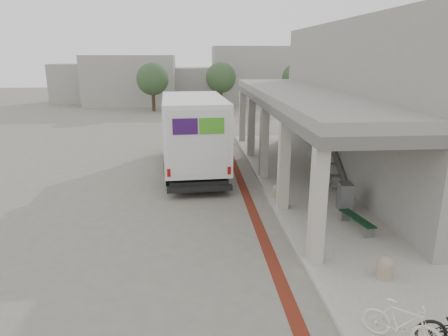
{
  "coord_description": "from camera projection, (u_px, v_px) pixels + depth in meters",
  "views": [
    {
      "loc": [
        -1.16,
        -13.12,
        5.59
      ],
      "look_at": [
        -0.04,
        0.81,
        1.6
      ],
      "focal_mm": 32.0,
      "sensor_mm": 36.0,
      "label": 1
    }
  ],
  "objects": [
    {
      "name": "bollard_near",
      "position": [
        385.0,
        267.0,
        10.04
      ],
      "size": [
        0.41,
        0.41,
        0.61
      ],
      "color": "gray",
      "rests_on": "sidewalk"
    },
    {
      "name": "tree_mid",
      "position": [
        221.0,
        78.0,
        42.23
      ],
      "size": [
        3.2,
        3.2,
        4.8
      ],
      "color": "#38281C",
      "rests_on": "ground"
    },
    {
      "name": "tree_right",
      "position": [
        297.0,
        78.0,
        41.89
      ],
      "size": [
        3.2,
        3.2,
        4.8
      ],
      "color": "#38281C",
      "rests_on": "ground"
    },
    {
      "name": "distant_backdrop",
      "position": [
        177.0,
        79.0,
        47.63
      ],
      "size": [
        28.0,
        10.0,
        6.5
      ],
      "color": "gray",
      "rests_on": "ground"
    },
    {
      "name": "utility_cabinet",
      "position": [
        345.0,
        197.0,
        14.41
      ],
      "size": [
        0.52,
        0.66,
        1.02
      ],
      "primitive_type": "cube",
      "rotation": [
        0.0,
        0.0,
        -0.11
      ],
      "color": "slate",
      "rests_on": "sidewalk"
    },
    {
      "name": "ground",
      "position": [
        227.0,
        217.0,
        14.2
      ],
      "size": [
        120.0,
        120.0,
        0.0
      ],
      "primitive_type": "plane",
      "color": "#686459",
      "rests_on": "ground"
    },
    {
      "name": "transit_building",
      "position": [
        368.0,
        104.0,
        18.11
      ],
      "size": [
        7.6,
        17.0,
        7.0
      ],
      "color": "gray",
      "rests_on": "ground"
    },
    {
      "name": "tree_left",
      "position": [
        152.0,
        79.0,
        39.77
      ],
      "size": [
        3.2,
        3.2,
        4.8
      ],
      "color": "#38281C",
      "rests_on": "ground"
    },
    {
      "name": "bicycle_cream",
      "position": [
        402.0,
        323.0,
        7.73
      ],
      "size": [
        1.44,
        1.28,
        0.91
      ],
      "primitive_type": "imported",
      "rotation": [
        0.0,
        0.0,
        0.89
      ],
      "color": "silver",
      "rests_on": "sidewalk"
    },
    {
      "name": "fedex_truck",
      "position": [
        192.0,
        131.0,
        19.52
      ],
      "size": [
        3.2,
        8.86,
        3.72
      ],
      "rotation": [
        0.0,
        0.0,
        0.06
      ],
      "color": "black",
      "rests_on": "ground"
    },
    {
      "name": "bench",
      "position": [
        357.0,
        221.0,
        12.92
      ],
      "size": [
        0.65,
        1.67,
        0.38
      ],
      "rotation": [
        0.0,
        0.0,
        0.18
      ],
      "color": "slate",
      "rests_on": "sidewalk"
    },
    {
      "name": "bollard_far",
      "position": [
        277.0,
        191.0,
        15.66
      ],
      "size": [
        0.38,
        0.38,
        0.57
      ],
      "color": "gray",
      "rests_on": "sidewalk"
    },
    {
      "name": "sidewalk",
      "position": [
        336.0,
        212.0,
        14.49
      ],
      "size": [
        4.4,
        28.0,
        0.12
      ],
      "primitive_type": "cube",
      "color": "gray",
      "rests_on": "ground"
    },
    {
      "name": "bike_lane_stripe",
      "position": [
        247.0,
        197.0,
        16.19
      ],
      "size": [
        0.35,
        40.0,
        0.01
      ],
      "primitive_type": "cube",
      "color": "#5D1F12",
      "rests_on": "ground"
    }
  ]
}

